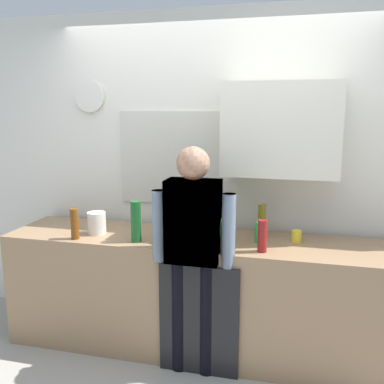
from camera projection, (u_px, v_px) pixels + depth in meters
The scene contains 17 objects.
ground_plane at pixel (193, 369), 3.00m from camera, with size 8.00×8.00×0.00m, color #9E998E.
kitchen_counter at pixel (202, 294), 3.20m from camera, with size 3.00×0.64×0.89m, color #937251.
dishwasher_panel at pixel (199, 321), 2.88m from camera, with size 0.56×0.02×0.80m, color black.
back_wall_assembly at pixel (221, 169), 3.39m from camera, with size 4.60×0.42×2.60m.
coffee_maker at pixel (195, 221), 3.05m from camera, with size 0.20×0.20×0.33m.
bottle_clear_soda at pixel (222, 221), 3.06m from camera, with size 0.09×0.09×0.28m, color #2D8C33.
bottle_green_wine at pixel (136, 222), 3.02m from camera, with size 0.07×0.07×0.30m, color #195923.
bottle_olive_oil at pixel (262, 221), 3.14m from camera, with size 0.06×0.06×0.25m, color olive.
bottle_amber_beer at pixel (75, 224), 3.09m from camera, with size 0.06×0.06×0.23m, color brown.
bottle_red_vinegar at pixel (262, 236), 2.81m from camera, with size 0.06×0.06×0.22m, color maroon.
cup_yellow_cup at pixel (296, 236), 3.03m from camera, with size 0.07×0.07×0.09m, color yellow.
mixing_bowl at pixel (183, 223), 3.39m from camera, with size 0.22×0.22×0.08m, color white.
potted_plant at pixel (224, 232), 2.84m from camera, with size 0.15×0.15×0.23m.
dish_soap at pixel (259, 232), 3.01m from camera, with size 0.06×0.06×0.18m.
storage_canister at pixel (97, 223), 3.22m from camera, with size 0.14×0.14×0.17m, color silver.
person_at_sink at pixel (193, 243), 2.82m from camera, with size 0.57×0.22×1.60m.
person_guest at pixel (193, 243), 2.82m from camera, with size 0.57×0.22×1.60m.
Camera 1 is at (0.64, -2.62, 1.84)m, focal length 39.21 mm.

